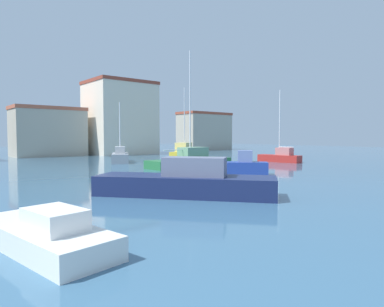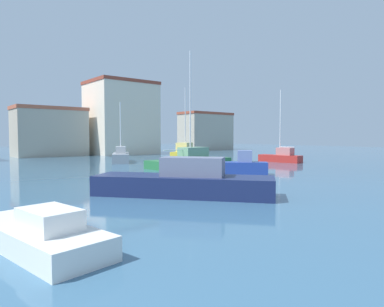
{
  "view_description": "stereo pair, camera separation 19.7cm",
  "coord_description": "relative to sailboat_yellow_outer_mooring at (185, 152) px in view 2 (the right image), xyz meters",
  "views": [
    {
      "loc": [
        0.56,
        -3.78,
        2.92
      ],
      "look_at": [
        19.37,
        18.77,
        1.4
      ],
      "focal_mm": 31.97,
      "sensor_mm": 36.0,
      "label": 1
    },
    {
      "loc": [
        0.71,
        -3.91,
        2.92
      ],
      "look_at": [
        19.37,
        18.77,
        1.4
      ],
      "focal_mm": 31.97,
      "sensor_mm": 36.0,
      "label": 2
    }
  ],
  "objects": [
    {
      "name": "water",
      "position": [
        -14.5,
        -12.6,
        -0.77
      ],
      "size": [
        160.0,
        160.0,
        0.0
      ],
      "primitive_type": "plane",
      "color": "#38607F",
      "rests_on": "ground"
    },
    {
      "name": "sailboat_yellow_outer_mooring",
      "position": [
        0.0,
        0.0,
        0.0
      ],
      "size": [
        5.82,
        4.26,
        9.46
      ],
      "color": "gold",
      "rests_on": "water"
    },
    {
      "name": "motorboat_blue_far_left",
      "position": [
        -9.62,
        -18.99,
        -0.16
      ],
      "size": [
        3.77,
        3.85,
        1.83
      ],
      "color": "#233D93",
      "rests_on": "water"
    },
    {
      "name": "sailboat_red_behind_lamppost",
      "position": [
        2.93,
        -13.54,
        -0.13
      ],
      "size": [
        1.98,
        4.94,
        8.01
      ],
      "color": "#B22823",
      "rests_on": "water"
    },
    {
      "name": "sailboat_green_inner_mooring",
      "position": [
        -8.39,
        -11.54,
        -0.16
      ],
      "size": [
        8.93,
        2.84,
        10.84
      ],
      "color": "#28703D",
      "rests_on": "water"
    },
    {
      "name": "motorboat_navy_near_pier",
      "position": [
        -18.56,
        -23.51,
        -0.13
      ],
      "size": [
        7.23,
        8.23,
        1.89
      ],
      "color": "#19234C",
      "rests_on": "water"
    },
    {
      "name": "sailboat_grey_center_channel",
      "position": [
        -10.9,
        -2.31,
        -0.12
      ],
      "size": [
        4.13,
        5.63,
        6.63
      ],
      "color": "gray",
      "rests_on": "water"
    },
    {
      "name": "motorboat_white_far_right",
      "position": [
        -26.31,
        -27.28,
        -0.38
      ],
      "size": [
        2.48,
        5.11,
        1.13
      ],
      "color": "white",
      "rests_on": "water"
    },
    {
      "name": "warehouse_block",
      "position": [
        -13.28,
        14.69,
        2.78
      ],
      "size": [
        9.81,
        5.29,
        7.06
      ],
      "color": "#B2A893",
      "rests_on": "ground"
    },
    {
      "name": "harbor_office",
      "position": [
        -2.62,
        13.25,
        5.02
      ],
      "size": [
        9.81,
        8.5,
        11.55
      ],
      "color": "beige",
      "rests_on": "ground"
    },
    {
      "name": "yacht_club",
      "position": [
        18.41,
        16.37,
        3.11
      ],
      "size": [
        10.97,
        5.58,
        7.74
      ],
      "color": "#B2A893",
      "rests_on": "ground"
    }
  ]
}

